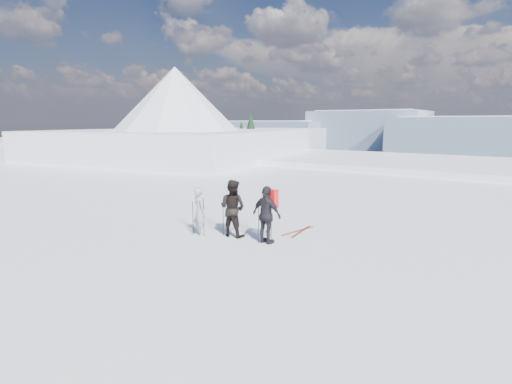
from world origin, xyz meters
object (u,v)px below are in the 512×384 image
(skier_dark, at_px, (233,208))
(skis_loose, at_px, (300,231))
(skier_grey, at_px, (200,211))
(skier_pack, at_px, (267,215))

(skier_dark, relative_size, skis_loose, 1.17)
(skier_grey, bearing_deg, skier_pack, -144.12)
(skier_pack, relative_size, skis_loose, 1.13)
(skier_pack, bearing_deg, skis_loose, -90.79)
(skier_grey, height_order, skis_loose, skier_grey)
(skier_grey, relative_size, skier_dark, 0.86)
(skier_grey, distance_m, skier_pack, 2.54)
(skier_dark, height_order, skis_loose, skier_dark)
(skier_grey, bearing_deg, skier_dark, -127.55)
(skier_dark, bearing_deg, skier_grey, 22.33)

